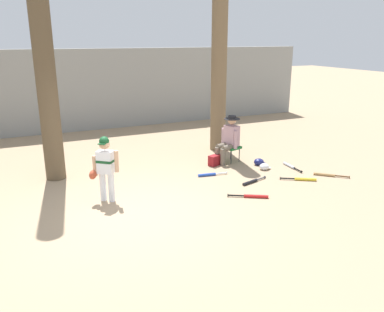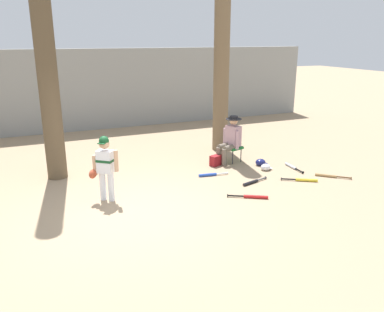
# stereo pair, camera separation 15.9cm
# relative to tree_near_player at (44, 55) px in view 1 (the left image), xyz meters

# --- Properties ---
(ground_plane) EXTENTS (60.00, 60.00, 0.00)m
(ground_plane) POSITION_rel_tree_near_player_xyz_m (1.08, -2.58, -2.73)
(ground_plane) COLOR #9E8466
(concrete_back_wall) EXTENTS (18.00, 0.36, 2.74)m
(concrete_back_wall) POSITION_rel_tree_near_player_xyz_m (1.08, 4.74, -1.36)
(concrete_back_wall) COLOR gray
(concrete_back_wall) RESTS_ON ground
(tree_near_player) EXTENTS (0.57, 0.57, 6.01)m
(tree_near_player) POSITION_rel_tree_near_player_xyz_m (0.00, 0.00, 0.00)
(tree_near_player) COLOR brown
(tree_near_player) RESTS_ON ground
(tree_behind_spectator) EXTENTS (0.60, 0.60, 5.03)m
(tree_behind_spectator) POSITION_rel_tree_near_player_xyz_m (4.51, 0.63, -0.51)
(tree_behind_spectator) COLOR brown
(tree_behind_spectator) RESTS_ON ground
(young_ballplayer) EXTENTS (0.59, 0.41, 1.31)m
(young_ballplayer) POSITION_rel_tree_near_player_xyz_m (0.76, -1.78, -1.98)
(young_ballplayer) COLOR white
(young_ballplayer) RESTS_ON ground
(folding_stool) EXTENTS (0.50, 0.50, 0.41)m
(folding_stool) POSITION_rel_tree_near_player_xyz_m (4.27, -0.55, -2.36)
(folding_stool) COLOR #196B2D
(folding_stool) RESTS_ON ground
(seated_spectator) EXTENTS (0.68, 0.53, 1.20)m
(seated_spectator) POSITION_rel_tree_near_player_xyz_m (4.18, -0.58, -2.09)
(seated_spectator) COLOR #6B6051
(seated_spectator) RESTS_ON ground
(handbag_beside_stool) EXTENTS (0.38, 0.29, 0.26)m
(handbag_beside_stool) POSITION_rel_tree_near_player_xyz_m (3.75, -0.66, -2.60)
(handbag_beside_stool) COLOR maroon
(handbag_beside_stool) RESTS_ON ground
(bat_aluminum_silver) EXTENTS (0.11, 0.74, 0.07)m
(bat_aluminum_silver) POSITION_rel_tree_near_player_xyz_m (5.37, -1.60, -2.69)
(bat_aluminum_silver) COLOR #B7BCC6
(bat_aluminum_silver) RESTS_ON ground
(bat_black_composite) EXTENTS (0.72, 0.27, 0.07)m
(bat_black_composite) POSITION_rel_tree_near_player_xyz_m (3.90, -2.13, -2.69)
(bat_black_composite) COLOR black
(bat_black_composite) RESTS_ON ground
(bat_yellow_trainer) EXTENTS (0.71, 0.48, 0.07)m
(bat_yellow_trainer) POSITION_rel_tree_near_player_xyz_m (5.02, -2.47, -2.69)
(bat_yellow_trainer) COLOR yellow
(bat_yellow_trainer) RESTS_ON ground
(bat_wood_tan) EXTENTS (0.62, 0.59, 0.07)m
(bat_wood_tan) POSITION_rel_tree_near_player_xyz_m (5.73, -2.47, -2.69)
(bat_wood_tan) COLOR tan
(bat_wood_tan) RESTS_ON ground
(bat_blue_youth) EXTENTS (0.71, 0.16, 0.07)m
(bat_blue_youth) POSITION_rel_tree_near_player_xyz_m (3.25, -1.32, -2.69)
(bat_blue_youth) COLOR #2347AD
(bat_blue_youth) RESTS_ON ground
(bat_red_barrel) EXTENTS (0.73, 0.47, 0.07)m
(bat_red_barrel) POSITION_rel_tree_near_player_xyz_m (3.46, -2.84, -2.69)
(bat_red_barrel) COLOR red
(bat_red_barrel) RESTS_ON ground
(batting_helmet_white) EXTENTS (0.29, 0.22, 0.16)m
(batting_helmet_white) POSITION_rel_tree_near_player_xyz_m (4.68, -1.47, -2.66)
(batting_helmet_white) COLOR silver
(batting_helmet_white) RESTS_ON ground
(batting_helmet_navy) EXTENTS (0.31, 0.24, 0.18)m
(batting_helmet_navy) POSITION_rel_tree_near_player_xyz_m (4.77, -1.10, -2.65)
(batting_helmet_navy) COLOR navy
(batting_helmet_navy) RESTS_ON ground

